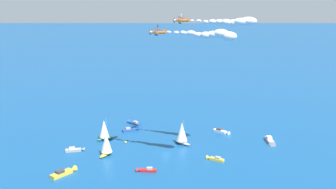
% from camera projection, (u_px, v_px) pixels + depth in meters
% --- Properties ---
extents(ground_plane, '(2000.00, 2000.00, 0.00)m').
position_uv_depth(ground_plane, '(166.00, 154.00, 181.30)').
color(ground_plane, navy).
extents(sailboat_near_centre, '(9.54, 6.72, 11.97)m').
position_uv_depth(sailboat_near_centre, '(182.00, 133.00, 192.31)').
color(sailboat_near_centre, '#9E9993').
rests_on(sailboat_near_centre, ground_plane).
extents(motorboat_far_port, '(9.04, 5.71, 2.58)m').
position_uv_depth(motorboat_far_port, '(133.00, 123.00, 222.80)').
color(motorboat_far_port, '#23478C').
rests_on(motorboat_far_port, ground_plane).
extents(motorboat_far_stbd, '(9.34, 6.05, 2.67)m').
position_uv_depth(motorboat_far_stbd, '(222.00, 132.00, 208.67)').
color(motorboat_far_stbd, white).
rests_on(motorboat_far_stbd, ground_plane).
extents(sailboat_inshore, '(5.57, 9.02, 11.26)m').
position_uv_depth(sailboat_inshore, '(104.00, 130.00, 197.62)').
color(sailboat_inshore, '#33704C').
rests_on(sailboat_inshore, ground_plane).
extents(motorboat_offshore, '(7.82, 11.16, 3.23)m').
position_uv_depth(motorboat_offshore, '(65.00, 172.00, 160.64)').
color(motorboat_offshore, gold).
rests_on(motorboat_offshore, ground_plane).
extents(motorboat_trailing, '(11.10, 6.43, 3.14)m').
position_uv_depth(motorboat_trailing, '(270.00, 141.00, 194.74)').
color(motorboat_trailing, '#9E9993').
rests_on(motorboat_trailing, ground_plane).
extents(sailboat_ahead, '(7.70, 8.35, 11.47)m').
position_uv_depth(sailboat_ahead, '(106.00, 144.00, 178.84)').
color(sailboat_ahead, gold).
rests_on(sailboat_ahead, ground_plane).
extents(motorboat_mid_cluster, '(3.71, 8.91, 2.51)m').
position_uv_depth(motorboat_mid_cluster, '(76.00, 150.00, 184.42)').
color(motorboat_mid_cluster, '#9E9993').
rests_on(motorboat_mid_cluster, ground_plane).
extents(motorboat_outer_ring_b, '(7.34, 6.41, 2.26)m').
position_uv_depth(motorboat_outer_ring_b, '(214.00, 159.00, 174.51)').
color(motorboat_outer_ring_b, gold).
rests_on(motorboat_outer_ring_b, ground_plane).
extents(motorboat_outer_ring_c, '(5.38, 8.14, 2.33)m').
position_uv_depth(motorboat_outer_ring_c, '(146.00, 170.00, 163.19)').
color(motorboat_outer_ring_c, '#B21E1E').
rests_on(motorboat_outer_ring_c, ground_plane).
extents(motorboat_outer_ring_d, '(2.70, 8.63, 2.47)m').
position_uv_depth(motorboat_outer_ring_d, '(131.00, 130.00, 211.93)').
color(motorboat_outer_ring_d, '#23478C').
rests_on(motorboat_outer_ring_d, ground_plane).
extents(marker_buoy, '(1.10, 1.10, 2.10)m').
position_uv_depth(marker_buoy, '(126.00, 142.00, 194.52)').
color(marker_buoy, yellow).
rests_on(marker_buoy, ground_plane).
extents(biplane_lead, '(6.57, 6.62, 3.67)m').
position_uv_depth(biplane_lead, '(157.00, 32.00, 160.93)').
color(biplane_lead, orange).
extents(wingwalker_lead, '(0.73, 0.69, 1.79)m').
position_uv_depth(wingwalker_lead, '(158.00, 26.00, 160.74)').
color(wingwalker_lead, black).
extents(smoke_trail_lead, '(20.52, 22.54, 4.85)m').
position_uv_depth(smoke_trail_lead, '(215.00, 35.00, 152.86)').
color(smoke_trail_lead, silver).
extents(biplane_wingman, '(6.57, 6.62, 3.67)m').
position_uv_depth(biplane_wingman, '(181.00, 20.00, 173.70)').
color(biplane_wingman, orange).
extents(wingwalker_wingman, '(1.16, 1.08, 1.53)m').
position_uv_depth(wingwalker_wingman, '(181.00, 15.00, 173.51)').
color(wingwalker_wingman, white).
extents(smoke_trail_wingman, '(20.72, 22.69, 4.43)m').
position_uv_depth(smoke_trail_wingman, '(236.00, 22.00, 165.54)').
color(smoke_trail_wingman, silver).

